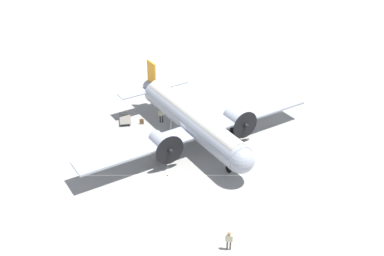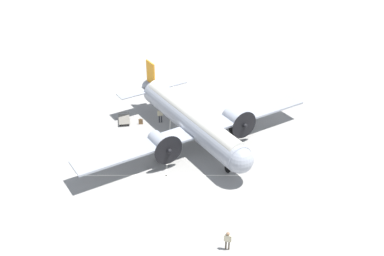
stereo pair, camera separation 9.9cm
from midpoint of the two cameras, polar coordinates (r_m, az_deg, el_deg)
The scene contains 8 objects.
ground_plane at distance 48.39m, azimuth -0.06°, elevation -1.65°, with size 300.00×300.00×0.00m, color gray.
apron_line_eastwest at distance 43.65m, azimuth -0.05°, elevation -5.64°, with size 120.00×0.16×0.01m.
apron_line_northsouth at distance 48.44m, azimuth -2.80°, elevation -1.64°, with size 0.16×120.00×0.01m.
airliner_main at distance 46.83m, azimuth 0.20°, elevation 0.70°, with size 22.61×18.48×5.63m.
crew_foreground at distance 36.01m, azimuth 4.26°, elevation -12.98°, with size 0.55×0.27×1.64m.
passenger_boarding at distance 51.36m, azimuth -3.82°, elevation 1.72°, with size 0.59×0.28×1.77m.
suitcase_near_door at distance 51.58m, azimuth -6.13°, elevation 0.76°, with size 0.44×0.13×0.65m.
baggage_cart at distance 52.31m, azimuth -8.08°, elevation 1.03°, with size 1.52×2.43×0.56m.
Camera 1 is at (-0.07, -40.99, 25.72)m, focal length 45.00 mm.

